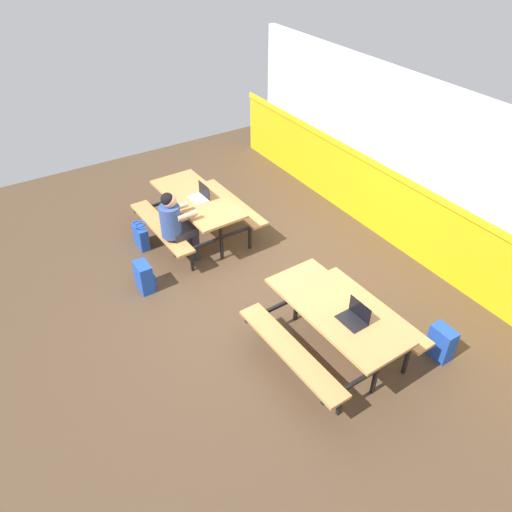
% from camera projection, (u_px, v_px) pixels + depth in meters
% --- Properties ---
extents(ground_plane, '(10.00, 10.00, 0.02)m').
position_uv_depth(ground_plane, '(255.00, 288.00, 7.08)').
color(ground_plane, '#4C3826').
extents(accent_backdrop, '(8.00, 0.14, 2.60)m').
position_uv_depth(accent_backdrop, '(395.00, 166.00, 7.37)').
color(accent_backdrop, yellow).
rests_on(accent_backdrop, ground).
extents(picnic_table_left, '(1.80, 1.60, 0.74)m').
position_uv_depth(picnic_table_left, '(197.00, 207.00, 7.73)').
color(picnic_table_left, tan).
rests_on(picnic_table_left, ground).
extents(picnic_table_right, '(1.80, 1.60, 0.74)m').
position_uv_depth(picnic_table_right, '(335.00, 319.00, 5.74)').
color(picnic_table_right, tan).
rests_on(picnic_table_right, ground).
extents(student_nearer, '(0.37, 0.53, 1.21)m').
position_uv_depth(student_nearer, '(176.00, 222.00, 7.14)').
color(student_nearer, '#2D2D38').
rests_on(student_nearer, ground).
extents(laptop_silver, '(0.33, 0.23, 0.22)m').
position_uv_depth(laptop_silver, '(200.00, 196.00, 7.58)').
color(laptop_silver, silver).
rests_on(laptop_silver, picnic_table_left).
extents(laptop_dark, '(0.33, 0.23, 0.22)m').
position_uv_depth(laptop_dark, '(354.00, 317.00, 5.47)').
color(laptop_dark, black).
rests_on(laptop_dark, picnic_table_right).
extents(backpack_dark, '(0.30, 0.22, 0.44)m').
position_uv_depth(backpack_dark, '(442.00, 343.00, 5.93)').
color(backpack_dark, '#1E47B2').
rests_on(backpack_dark, ground).
extents(tote_bag_bright, '(0.34, 0.21, 0.43)m').
position_uv_depth(tote_bag_bright, '(141.00, 236.00, 7.75)').
color(tote_bag_bright, '#1E47B2').
rests_on(tote_bag_bright, ground).
extents(satchel_spare, '(0.30, 0.22, 0.44)m').
position_uv_depth(satchel_spare, '(144.00, 277.00, 6.92)').
color(satchel_spare, '#1E47B2').
rests_on(satchel_spare, ground).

